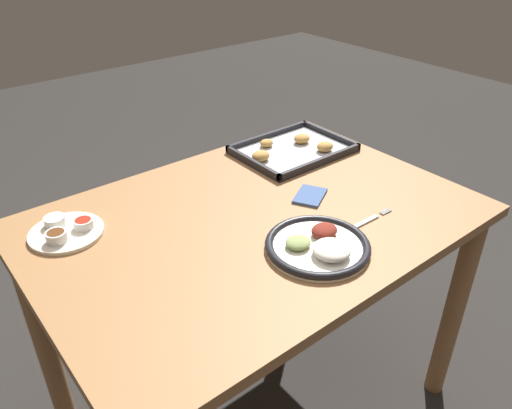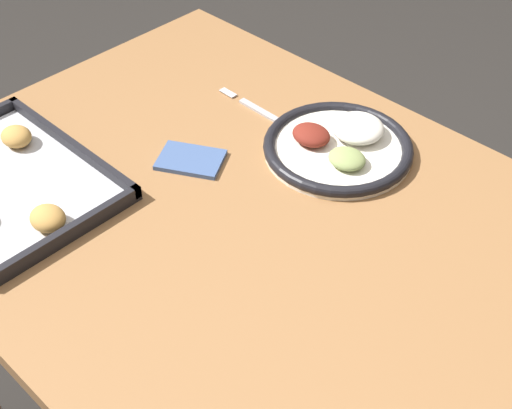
% 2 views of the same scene
% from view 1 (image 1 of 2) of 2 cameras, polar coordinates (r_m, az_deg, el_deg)
% --- Properties ---
extents(ground_plane, '(8.00, 8.00, 0.00)m').
position_cam_1_polar(ground_plane, '(1.82, -0.17, -21.35)').
color(ground_plane, '#282623').
extents(dining_table, '(1.14, 0.80, 0.74)m').
position_cam_1_polar(dining_table, '(1.38, -0.21, -5.31)').
color(dining_table, olive).
rests_on(dining_table, ground_plane).
extents(dinner_plate, '(0.25, 0.25, 0.04)m').
position_cam_1_polar(dinner_plate, '(1.18, 7.17, -4.68)').
color(dinner_plate, white).
rests_on(dinner_plate, dining_table).
extents(fork, '(0.21, 0.02, 0.00)m').
position_cam_1_polar(fork, '(1.30, 11.87, -2.21)').
color(fork, '#B2B2B7').
rests_on(fork, dining_table).
extents(saucer_plate, '(0.18, 0.18, 0.04)m').
position_cam_1_polar(saucer_plate, '(1.32, -20.95, -2.77)').
color(saucer_plate, beige).
rests_on(saucer_plate, dining_table).
extents(baking_tray, '(0.36, 0.27, 0.04)m').
position_cam_1_polar(baking_tray, '(1.65, 4.22, 6.33)').
color(baking_tray, black).
rests_on(baking_tray, dining_table).
extents(napkin, '(0.13, 0.12, 0.01)m').
position_cam_1_polar(napkin, '(1.40, 6.19, 0.99)').
color(napkin, '#3F598C').
rests_on(napkin, dining_table).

